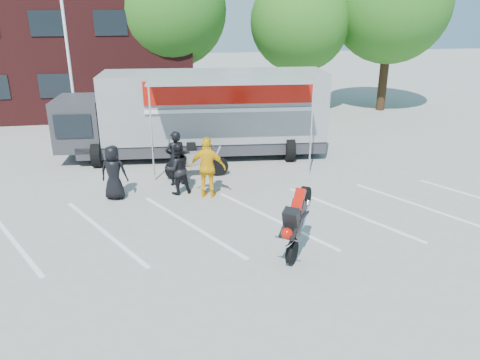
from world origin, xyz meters
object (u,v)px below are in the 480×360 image
object	(u,v)px
tree_mid	(300,22)
parked_motorcycle	(197,177)
tree_right	(391,4)
flagpole	(71,26)
spectator_leather_a	(114,173)
transporter_truck	(203,155)
tree_left	(170,10)
spectator_leather_c	(178,169)
stunt_bike_rider	(300,252)
spectator_leather_b	(176,158)
spectator_hivis	(208,168)

from	to	relation	value
tree_mid	parked_motorcycle	size ratio (longest dim) A/B	3.28
tree_right	parked_motorcycle	distance (m)	16.23
flagpole	spectator_leather_a	xyz separation A→B (m)	(1.81, -6.63, -4.17)
tree_mid	tree_right	distance (m)	5.11
flagpole	parked_motorcycle	distance (m)	8.52
transporter_truck	tree_mid	bearing A→B (deg)	54.95
flagpole	parked_motorcycle	xyz separation A→B (m)	(4.57, -5.11, -5.05)
tree_left	tree_right	xyz separation A→B (m)	(12.00, -1.50, 0.31)
tree_left	spectator_leather_a	xyz separation A→B (m)	(-2.43, -12.63, -4.68)
tree_left	transporter_truck	xyz separation A→B (m)	(0.81, -8.55, -5.57)
transporter_truck	spectator_leather_c	size ratio (longest dim) A/B	6.21
flagpole	tree_mid	distance (m)	12.31
transporter_truck	stunt_bike_rider	bearing A→B (deg)	-74.94
spectator_leather_b	spectator_leather_c	size ratio (longest dim) A/B	1.11
spectator_leather_b	tree_right	bearing A→B (deg)	-152.14
tree_mid	spectator_hivis	distance (m)	14.19
parked_motorcycle	tree_right	bearing A→B (deg)	-53.52
spectator_leather_a	spectator_leather_b	distance (m)	2.19
parked_motorcycle	spectator_leather_b	size ratio (longest dim) A/B	1.23
parked_motorcycle	spectator_leather_a	bearing A→B (deg)	115.75
parked_motorcycle	spectator_leather_a	world-z (taller)	spectator_leather_a
spectator_leather_c	spectator_leather_b	bearing A→B (deg)	-101.55
tree_mid	spectator_leather_c	size ratio (longest dim) A/B	4.46
tree_right	stunt_bike_rider	size ratio (longest dim) A/B	4.73
spectator_leather_b	flagpole	bearing A→B (deg)	-67.96
tree_mid	spectator_leather_a	size ratio (longest dim) A/B	4.36
spectator_hivis	parked_motorcycle	bearing A→B (deg)	-64.90
flagpole	stunt_bike_rider	xyz separation A→B (m)	(6.66, -11.02, -5.05)
flagpole	spectator_hivis	world-z (taller)	flagpole
tree_right	parked_motorcycle	xyz separation A→B (m)	(-11.67, -9.61, -5.88)
stunt_bike_rider	spectator_leather_b	size ratio (longest dim) A/B	1.01
stunt_bike_rider	tree_right	bearing A→B (deg)	92.80
stunt_bike_rider	spectator_leather_a	size ratio (longest dim) A/B	1.09
tree_mid	parked_motorcycle	bearing A→B (deg)	-123.42
spectator_leather_a	spectator_leather_c	xyz separation A→B (m)	(2.03, 0.08, -0.02)
flagpole	spectator_hivis	distance (m)	9.39
tree_right	spectator_leather_b	xyz separation A→B (m)	(-12.43, -10.23, -4.92)
spectator_leather_c	spectator_hivis	size ratio (longest dim) A/B	0.86
flagpole	transporter_truck	xyz separation A→B (m)	(5.05, -2.55, -5.05)
parked_motorcycle	stunt_bike_rider	size ratio (longest dim) A/B	1.21
transporter_truck	spectator_leather_b	distance (m)	3.54
transporter_truck	stunt_bike_rider	size ratio (longest dim) A/B	5.54
tree_mid	spectator_leather_b	bearing A→B (deg)	-124.69
flagpole	stunt_bike_rider	distance (m)	13.83
tree_left	spectator_leather_a	bearing A→B (deg)	-100.90
tree_right	spectator_hivis	distance (m)	16.96
flagpole	spectator_leather_b	size ratio (longest dim) A/B	4.19
tree_mid	spectator_leather_a	xyz separation A→B (m)	(-9.43, -11.63, -4.06)
flagpole	spectator_leather_c	bearing A→B (deg)	-59.60
tree_left	parked_motorcycle	distance (m)	12.43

